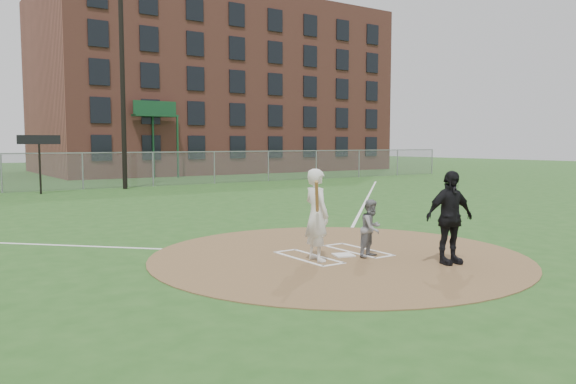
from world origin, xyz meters
TOP-DOWN VIEW (x-y plane):
  - ground at (0.00, 0.00)m, footprint 140.00×140.00m
  - dirt_circle at (0.00, 0.00)m, footprint 8.40×8.40m
  - home_plate at (0.06, -0.13)m, footprint 0.54×0.54m
  - foul_line_first at (9.00, 9.00)m, footprint 17.04×17.04m
  - catcher at (0.50, -0.56)m, footprint 0.73×0.64m
  - umpire at (1.35, -2.00)m, footprint 1.21×0.68m
  - batters_boxes at (0.00, 0.15)m, footprint 2.08×1.88m
  - batter_at_plate at (-0.76, -0.21)m, footprint 0.78×1.03m
  - outfield_fence at (0.00, 22.00)m, footprint 56.08×0.08m
  - brick_warehouse at (16.00, 37.96)m, footprint 30.00×17.17m
  - light_pole at (2.00, 21.00)m, footprint 1.20×0.30m
  - scoreboard_sign at (-2.50, 20.20)m, footprint 2.00×0.10m

SIDE VIEW (x-z plane):
  - ground at x=0.00m, z-range 0.00..0.00m
  - foul_line_first at x=9.00m, z-range 0.00..0.01m
  - dirt_circle at x=0.00m, z-range 0.00..0.02m
  - batters_boxes at x=0.00m, z-range 0.02..0.03m
  - home_plate at x=0.06m, z-range 0.02..0.05m
  - catcher at x=0.50m, z-range 0.02..1.29m
  - umpire at x=1.35m, z-range 0.02..1.97m
  - batter_at_plate at x=-0.76m, z-range 0.02..2.00m
  - outfield_fence at x=0.00m, z-range 0.00..2.03m
  - scoreboard_sign at x=-2.50m, z-range 0.92..3.85m
  - light_pole at x=2.00m, z-range 0.50..12.72m
  - brick_warehouse at x=16.00m, z-range 0.00..15.00m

